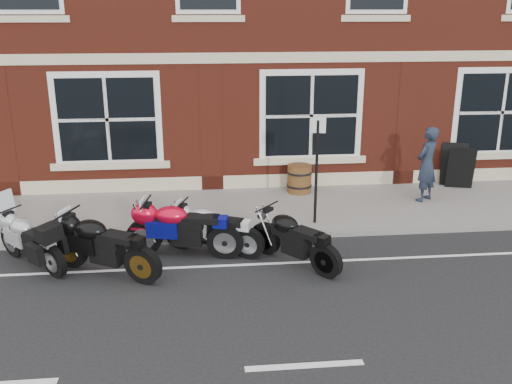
# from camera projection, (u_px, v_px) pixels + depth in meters

# --- Properties ---
(ground) EXTENTS (80.00, 80.00, 0.00)m
(ground) POSITION_uv_depth(u_px,v_px,m) (275.00, 268.00, 10.42)
(ground) COLOR black
(ground) RESTS_ON ground
(sidewalk) EXTENTS (30.00, 3.00, 0.12)m
(sidewalk) POSITION_uv_depth(u_px,v_px,m) (258.00, 210.00, 13.24)
(sidewalk) COLOR slate
(sidewalk) RESTS_ON ground
(kerb) EXTENTS (30.00, 0.16, 0.12)m
(kerb) POSITION_uv_depth(u_px,v_px,m) (266.00, 236.00, 11.75)
(kerb) COLOR slate
(kerb) RESTS_ON ground
(moto_touring_silver) EXTENTS (1.52, 1.52, 1.33)m
(moto_touring_silver) POSITION_uv_depth(u_px,v_px,m) (31.00, 238.00, 10.41)
(moto_touring_silver) COLOR black
(moto_touring_silver) RESTS_ON ground
(moto_sport_red) EXTENTS (2.25, 0.66, 1.02)m
(moto_sport_red) POSITION_uv_depth(u_px,v_px,m) (182.00, 227.00, 10.79)
(moto_sport_red) COLOR black
(moto_sport_red) RESTS_ON ground
(moto_sport_black) EXTENTS (2.06, 1.28, 1.03)m
(moto_sport_black) POSITION_uv_depth(u_px,v_px,m) (103.00, 243.00, 10.03)
(moto_sport_black) COLOR black
(moto_sport_black) RESTS_ON ground
(moto_sport_silver) EXTENTS (1.91, 0.98, 0.92)m
(moto_sport_silver) POSITION_uv_depth(u_px,v_px,m) (212.00, 227.00, 10.93)
(moto_sport_silver) COLOR black
(moto_sport_silver) RESTS_ON ground
(moto_naked_black) EXTENTS (1.45, 1.69, 0.94)m
(moto_naked_black) POSITION_uv_depth(u_px,v_px,m) (294.00, 237.00, 10.44)
(moto_naked_black) COLOR black
(moto_naked_black) RESTS_ON ground
(pedestrian_left) EXTENTS (0.78, 0.74, 1.80)m
(pedestrian_left) POSITION_uv_depth(u_px,v_px,m) (427.00, 164.00, 13.46)
(pedestrian_left) COLOR #1C2332
(pedestrian_left) RESTS_ON sidewalk
(a_board_sign) EXTENTS (0.76, 0.61, 1.11)m
(a_board_sign) POSITION_uv_depth(u_px,v_px,m) (457.00, 166.00, 14.61)
(a_board_sign) COLOR black
(a_board_sign) RESTS_ON sidewalk
(barrel_planter) EXTENTS (0.63, 0.63, 0.70)m
(barrel_planter) POSITION_uv_depth(u_px,v_px,m) (299.00, 179.00, 14.24)
(barrel_planter) COLOR #4B2914
(barrel_planter) RESTS_ON sidewalk
(parking_sign) EXTENTS (0.32, 0.08, 2.29)m
(parking_sign) POSITION_uv_depth(u_px,v_px,m) (317.00, 163.00, 11.91)
(parking_sign) COLOR black
(parking_sign) RESTS_ON sidewalk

